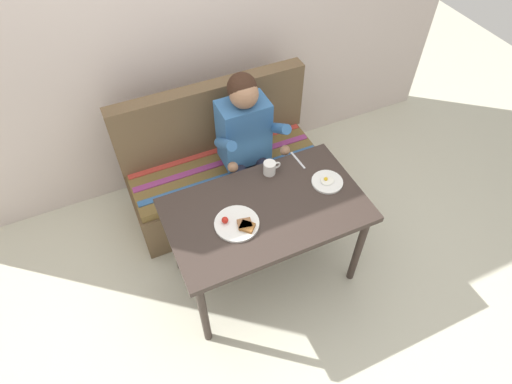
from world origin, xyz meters
The scene contains 9 objects.
ground_plane centered at (0.00, 0.00, 0.00)m, with size 8.00×8.00×0.00m, color beige.
back_wall centered at (0.00, 1.27, 1.30)m, with size 4.40×0.10×2.60m, color beige.
table centered at (0.00, 0.00, 0.65)m, with size 1.20×0.70×0.73m.
couch centered at (0.00, 0.76, 0.33)m, with size 1.44×0.56×1.00m.
person centered at (0.14, 0.59, 0.74)m, with size 0.45×0.61×1.21m.
plate_breakfast centered at (-0.20, -0.05, 0.74)m, with size 0.26×0.26×0.05m.
plate_eggs centered at (0.44, 0.03, 0.74)m, with size 0.20×0.20×0.04m.
coffee_mug centered at (0.14, 0.26, 0.78)m, with size 0.12×0.08×0.09m.
fork centered at (0.36, 0.28, 0.73)m, with size 0.01×0.17×0.01m, color silver.
Camera 1 is at (-0.72, -1.44, 2.73)m, focal length 30.23 mm.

